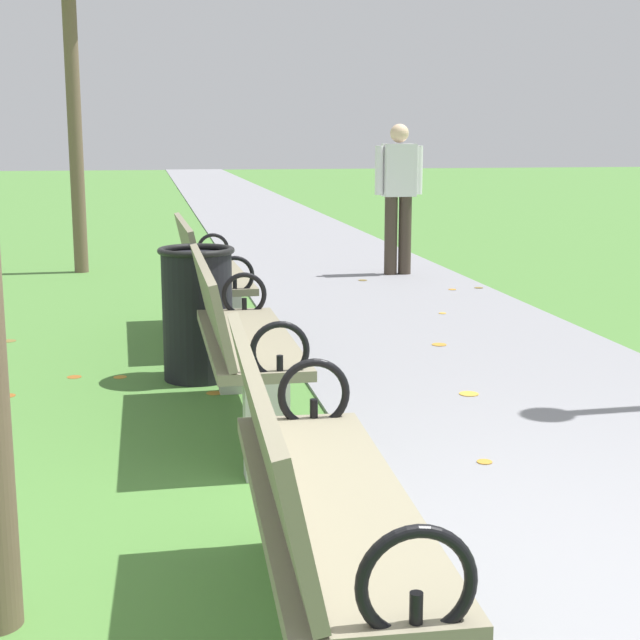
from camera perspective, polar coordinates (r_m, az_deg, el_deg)
The scene contains 8 objects.
ground_plane at distance 3.15m, azimuth 9.06°, elevation -18.10°, with size 80.00×80.00×0.00m, color #4C7F38.
paved_walkway at distance 20.75m, azimuth -4.43°, elevation 6.85°, with size 2.43×44.00×0.02m, color gray.
park_bench_1 at distance 2.81m, azimuth -0.42°, elevation -10.75°, with size 0.52×1.61×0.90m.
park_bench_2 at distance 4.94m, azimuth -4.95°, elevation -1.16°, with size 0.47×1.60×0.90m.
park_bench_3 at distance 7.21m, azimuth -6.73°, elevation 2.68°, with size 0.51×1.61×0.90m.
pedestrian_walking at distance 10.40m, azimuth 4.74°, elevation 7.73°, with size 0.53×0.23×1.62m.
trash_bin at distance 6.02m, azimuth -7.35°, elevation 0.42°, with size 0.48×0.48×0.84m.
scattered_leaves at distance 5.23m, azimuth -1.85°, elevation -5.76°, with size 4.82×8.81×0.02m.
Camera 1 is at (-0.95, -2.58, 1.53)m, focal length 53.32 mm.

